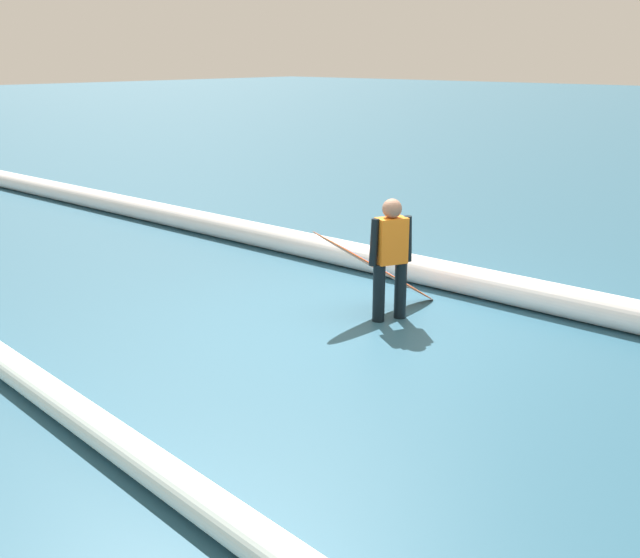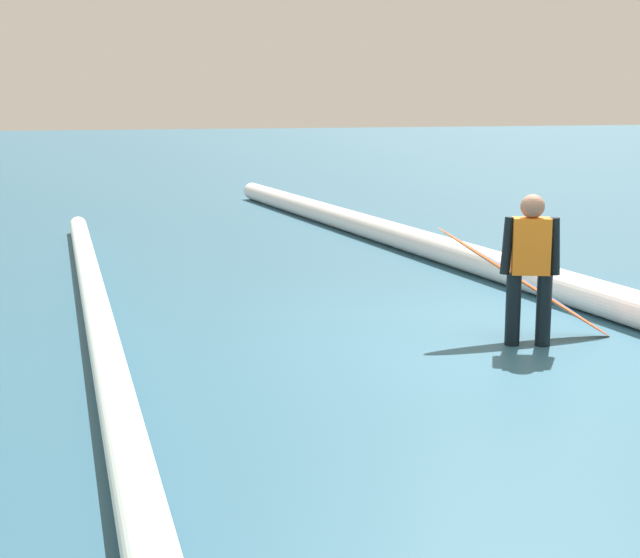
# 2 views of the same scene
# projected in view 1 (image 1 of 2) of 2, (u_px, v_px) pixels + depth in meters

# --- Properties ---
(ground_plane) EXTENTS (140.97, 140.97, 0.00)m
(ground_plane) POSITION_uv_depth(u_px,v_px,m) (372.00, 319.00, 8.58)
(ground_plane) COLOR #265167
(surfer) EXTENTS (0.32, 0.51, 1.41)m
(surfer) POSITION_uv_depth(u_px,v_px,m) (391.00, 253.00, 8.36)
(surfer) COLOR black
(surfer) RESTS_ON ground_plane
(surfboard) EXTENTS (0.85, 1.70, 1.09)m
(surfboard) POSITION_uv_depth(u_px,v_px,m) (376.00, 268.00, 8.73)
(surfboard) COLOR #E55926
(surfboard) RESTS_ON ground_plane
(wave_crest_foreground) EXTENTS (25.87, 0.97, 0.38)m
(wave_crest_foreground) POSITION_uv_depth(u_px,v_px,m) (394.00, 264.00, 10.14)
(wave_crest_foreground) COLOR white
(wave_crest_foreground) RESTS_ON ground_plane
(wave_crest_midground) EXTENTS (20.53, 1.54, 0.28)m
(wave_crest_midground) POSITION_uv_depth(u_px,v_px,m) (161.00, 473.00, 5.17)
(wave_crest_midground) COLOR white
(wave_crest_midground) RESTS_ON ground_plane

